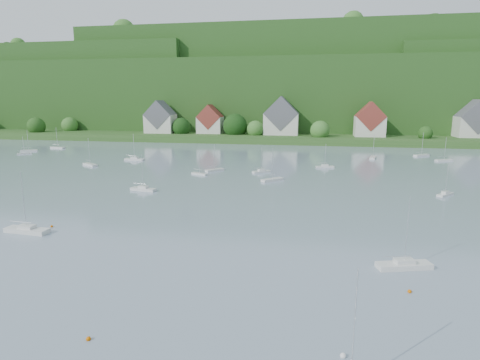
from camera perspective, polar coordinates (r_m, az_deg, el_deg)
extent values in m
cube|color=#2B531F|center=(201.31, 4.81, 6.52)|extent=(600.00, 60.00, 3.00)
cube|color=#193B12|center=(275.23, 6.41, 11.75)|extent=(620.00, 160.00, 40.00)
cube|color=#193B12|center=(309.75, -23.34, 11.62)|extent=(200.00, 120.00, 52.00)
cube|color=#193B12|center=(269.85, 8.55, 13.39)|extent=(240.00, 130.00, 60.00)
sphere|color=#316625|center=(229.87, -23.55, 7.32)|extent=(8.61, 8.61, 8.61)
sphere|color=#1A4615|center=(227.72, -27.55, 6.97)|extent=(9.03, 9.03, 9.03)
sphere|color=#316625|center=(185.80, 2.25, 7.40)|extent=(8.19, 8.19, 8.19)
sphere|color=#316625|center=(199.28, -10.74, 7.35)|extent=(6.49, 6.49, 6.49)
sphere|color=#316625|center=(194.11, 18.62, 7.37)|extent=(12.16, 12.16, 12.16)
sphere|color=#316625|center=(180.10, 11.57, 7.10)|extent=(8.73, 8.73, 8.73)
sphere|color=black|center=(196.28, -8.55, 7.63)|extent=(9.32, 9.32, 9.32)
sphere|color=#1A4615|center=(188.32, 25.39, 6.15)|extent=(6.24, 6.24, 6.24)
sphere|color=black|center=(206.99, 30.30, 6.26)|extent=(8.16, 8.16, 8.16)
sphere|color=black|center=(189.82, -0.72, 7.87)|extent=(11.92, 11.92, 11.92)
sphere|color=#316625|center=(268.88, -22.02, 17.80)|extent=(10.52, 10.52, 10.52)
sphere|color=#1A4615|center=(284.08, -11.74, 18.01)|extent=(10.29, 10.29, 10.29)
sphere|color=black|center=(333.46, -29.96, 15.78)|extent=(10.31, 10.31, 10.31)
sphere|color=black|center=(304.88, -30.74, 16.15)|extent=(8.14, 8.14, 8.14)
sphere|color=#316625|center=(329.16, -27.65, 15.97)|extent=(7.15, 7.15, 7.15)
sphere|color=black|center=(267.51, -9.34, 18.38)|extent=(7.18, 7.18, 7.18)
sphere|color=#316625|center=(285.09, -29.59, 16.70)|extent=(8.89, 8.89, 8.89)
sphere|color=black|center=(332.20, -30.83, 15.70)|extent=(9.97, 9.97, 9.97)
sphere|color=#1A4615|center=(258.61, 15.65, 20.36)|extent=(12.83, 12.83, 12.83)
sphere|color=#316625|center=(251.96, -3.66, 20.80)|extent=(8.18, 8.18, 8.18)
sphere|color=#1A4615|center=(282.70, 6.92, 19.92)|extent=(12.73, 12.73, 12.73)
sphere|color=#1A4615|center=(255.65, 26.32, 19.67)|extent=(11.50, 11.50, 11.50)
sphere|color=#1A4615|center=(280.60, 19.85, 19.47)|extent=(14.65, 14.65, 14.65)
sphere|color=#316625|center=(235.23, 16.14, 21.20)|extent=(11.95, 11.95, 11.95)
sphere|color=#316625|center=(284.48, -3.52, 19.73)|extent=(7.07, 7.07, 7.07)
sphere|color=black|center=(247.12, 5.23, 20.96)|extent=(8.21, 8.21, 8.21)
sphere|color=#316625|center=(272.93, 1.39, 20.27)|extent=(12.24, 12.24, 12.24)
sphere|color=#316625|center=(264.95, -16.54, 20.13)|extent=(13.65, 13.65, 13.65)
sphere|color=#1A4615|center=(273.19, 29.26, 18.69)|extent=(8.03, 8.03, 8.03)
sphere|color=#316625|center=(272.04, 28.88, 16.46)|extent=(14.97, 14.97, 14.97)
sphere|color=#1A4615|center=(263.76, 24.35, 16.85)|extent=(9.78, 9.78, 9.78)
sphere|color=#316625|center=(260.99, 29.36, 16.46)|extent=(9.48, 9.48, 9.48)
sphere|color=#1A4615|center=(269.19, -2.56, 16.52)|extent=(12.01, 12.01, 12.01)
sphere|color=#316625|center=(283.09, 29.71, 14.95)|extent=(15.99, 15.99, 15.99)
sphere|color=black|center=(273.69, 5.68, 16.53)|extent=(15.72, 15.72, 15.72)
sphere|color=#1A4615|center=(268.53, 8.83, 16.35)|extent=(10.54, 10.54, 10.54)
sphere|color=#1A4615|center=(366.66, -26.00, 14.01)|extent=(8.18, 8.18, 8.18)
sphere|color=black|center=(349.38, -24.51, 14.32)|extent=(8.74, 8.74, 8.74)
sphere|color=black|center=(341.76, -28.83, 14.21)|extent=(15.38, 15.38, 15.38)
cube|color=silver|center=(201.08, -11.49, 8.04)|extent=(14.00, 10.00, 9.00)
cube|color=#56555D|center=(200.85, -11.54, 9.32)|extent=(14.00, 10.40, 14.00)
cube|color=silver|center=(195.25, -4.36, 7.99)|extent=(12.00, 9.00, 8.00)
cube|color=maroon|center=(195.03, -4.38, 9.16)|extent=(12.00, 9.36, 12.00)
cube|color=silver|center=(188.47, 6.02, 8.12)|extent=(16.00, 11.00, 10.00)
cube|color=#56555D|center=(188.22, 6.05, 9.64)|extent=(16.00, 11.44, 16.00)
cube|color=silver|center=(187.80, 18.33, 7.43)|extent=(13.00, 10.00, 9.00)
cube|color=maroon|center=(187.56, 18.42, 8.80)|extent=(13.00, 10.40, 13.00)
cube|color=silver|center=(202.82, 30.94, 6.64)|extent=(15.00, 10.00, 9.00)
cube|color=#56555D|center=(202.60, 31.07, 7.91)|extent=(15.00, 10.40, 15.00)
cylinder|color=silver|center=(29.20, 16.32, -19.70)|extent=(0.10, 0.10, 8.24)
cube|color=silver|center=(51.46, 22.77, -11.43)|extent=(6.74, 3.54, 0.65)
cube|color=silver|center=(51.24, 22.83, -10.84)|extent=(2.54, 1.85, 0.50)
cylinder|color=silver|center=(49.97, 23.17, -6.79)|extent=(0.10, 0.10, 8.11)
cylinder|color=silver|center=(50.56, 21.90, -10.28)|extent=(3.45, 1.07, 0.08)
cube|color=silver|center=(67.51, -28.60, -6.46)|extent=(7.03, 2.45, 0.69)
cube|color=silver|center=(67.34, -28.65, -5.97)|extent=(2.51, 1.53, 0.50)
cylinder|color=silver|center=(66.32, -28.99, -2.62)|extent=(0.10, 0.10, 8.63)
cylinder|color=silver|center=(67.87, -29.35, -5.34)|extent=(3.79, 0.36, 0.08)
sphere|color=#D46100|center=(37.56, -21.19, -20.91)|extent=(0.40, 0.40, 0.40)
sphere|color=white|center=(34.48, 14.77, -23.71)|extent=(0.49, 0.49, 0.49)
sphere|color=#D46100|center=(45.93, 23.46, -14.80)|extent=(0.42, 0.42, 0.42)
sphere|color=#D46100|center=(68.68, -25.73, -6.19)|extent=(0.39, 0.39, 0.39)
cube|color=silver|center=(96.24, 4.73, 0.04)|extent=(5.43, 5.30, 0.59)
cylinder|color=silver|center=(95.51, 4.77, 2.40)|extent=(0.10, 0.10, 7.42)
cylinder|color=silver|center=(95.47, 4.32, 0.69)|extent=(2.41, 2.32, 0.08)
cube|color=silver|center=(132.59, -15.11, 2.92)|extent=(6.50, 2.01, 0.65)
cube|color=silver|center=(132.50, -15.12, 3.17)|extent=(2.30, 1.33, 0.50)
cylinder|color=silver|center=(132.02, -15.21, 4.79)|extent=(0.10, 0.10, 8.06)
cylinder|color=silver|center=(132.85, -15.51, 3.45)|extent=(3.55, 0.19, 0.08)
cube|color=silver|center=(162.78, -28.91, 3.41)|extent=(4.46, 4.09, 0.47)
cylinder|color=silver|center=(162.42, -29.02, 4.52)|extent=(0.10, 0.10, 5.92)
cylinder|color=silver|center=(162.63, -29.20, 3.78)|extent=(2.03, 1.75, 0.08)
cube|color=silver|center=(151.45, 24.91, 3.29)|extent=(5.98, 4.98, 0.61)
cylinder|color=silver|center=(150.98, 25.05, 4.84)|extent=(0.10, 0.10, 7.67)
cylinder|color=silver|center=(150.60, 24.73, 3.72)|extent=(2.78, 2.04, 0.08)
cube|color=silver|center=(92.01, 27.71, -1.88)|extent=(4.17, 4.32, 0.47)
cube|color=silver|center=(91.90, 27.74, -1.58)|extent=(1.79, 1.83, 0.50)
cylinder|color=silver|center=(91.39, 27.90, 0.05)|extent=(0.10, 0.10, 5.86)
cylinder|color=silver|center=(91.15, 27.59, -1.25)|extent=(1.82, 1.94, 0.08)
cube|color=silver|center=(104.31, -5.92, 0.90)|extent=(4.79, 3.01, 0.46)
cylinder|color=silver|center=(103.77, -5.95, 2.60)|extent=(0.10, 0.10, 5.81)
cylinder|color=silver|center=(104.54, -6.23, 1.55)|extent=(2.38, 1.07, 0.08)
cube|color=silver|center=(109.25, -3.71, 1.46)|extent=(4.86, 5.23, 0.56)
cylinder|color=silver|center=(108.64, -3.74, 3.42)|extent=(0.10, 0.10, 6.98)
cylinder|color=silver|center=(108.57, -4.08, 2.02)|extent=(2.09, 2.36, 0.08)
cube|color=silver|center=(106.83, 3.13, 1.22)|extent=(4.92, 4.30, 0.51)
cube|color=silver|center=(106.74, 3.13, 1.49)|extent=(2.03, 1.90, 0.50)
cylinder|color=silver|center=(106.25, 3.15, 3.05)|extent=(0.10, 0.10, 6.41)
cylinder|color=silver|center=(106.23, 2.78, 1.80)|extent=(2.26, 1.81, 0.08)
cube|color=silver|center=(170.46, -28.39, 3.79)|extent=(5.91, 4.51, 0.59)
cylinder|color=silver|center=(170.05, -28.52, 5.12)|extent=(0.10, 0.10, 7.40)
cylinder|color=silver|center=(170.44, -28.72, 4.17)|extent=(2.82, 1.77, 0.08)
cube|color=silver|center=(126.25, -20.99, 2.11)|extent=(6.08, 4.72, 0.61)
cylinder|color=silver|center=(125.68, -21.13, 3.96)|extent=(0.10, 0.10, 7.64)
cylinder|color=silver|center=(126.88, -21.22, 2.69)|extent=(2.89, 1.87, 0.08)
cube|color=silver|center=(88.41, -13.91, -1.32)|extent=(6.06, 2.70, 0.59)
cube|color=silver|center=(88.30, -13.93, -0.98)|extent=(2.23, 1.51, 0.50)
cylinder|color=silver|center=(87.63, -14.04, 1.20)|extent=(0.10, 0.10, 7.32)
cylinder|color=silver|center=(88.66, -14.42, -0.52)|extent=(3.18, 0.68, 0.08)
cube|color=silver|center=(142.68, 27.58, 2.57)|extent=(5.89, 3.54, 0.57)
cylinder|color=silver|center=(142.20, 27.73, 4.10)|extent=(0.10, 0.10, 7.12)
cylinder|color=silver|center=(141.99, 27.36, 3.04)|extent=(2.95, 1.20, 0.08)
cube|color=silver|center=(116.97, 12.27, 1.89)|extent=(5.38, 2.65, 0.52)
cube|color=silver|center=(116.88, 12.28, 2.14)|extent=(2.01, 1.42, 0.50)
cylinder|color=silver|center=(116.43, 12.34, 3.59)|extent=(0.10, 0.10, 6.48)
cylinder|color=silver|center=(116.57, 11.92, 2.45)|extent=(2.79, 0.76, 0.08)
cube|color=silver|center=(175.38, -25.02, 4.30)|extent=(6.52, 2.78, 0.63)
cylinder|color=silver|center=(174.95, -25.14, 5.68)|extent=(0.10, 0.10, 7.90)
cylinder|color=silver|center=(175.91, -25.27, 4.69)|extent=(3.44, 0.65, 0.08)
cube|color=silver|center=(139.53, 18.79, 3.11)|extent=(3.04, 6.22, 0.60)
cylinder|color=silver|center=(139.02, 18.90, 4.76)|extent=(0.10, 0.10, 7.50)
cylinder|color=silver|center=(138.48, 18.79, 3.56)|extent=(0.85, 3.22, 0.08)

